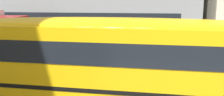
% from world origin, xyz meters
% --- Properties ---
extents(ground_plane, '(400.00, 400.00, 0.00)m').
position_xyz_m(ground_plane, '(0.00, 0.00, 0.00)').
color(ground_plane, '#4C4C4F').
extents(sidewalk_far, '(120.00, 3.00, 0.01)m').
position_xyz_m(sidewalk_far, '(0.00, 8.10, 0.01)').
color(sidewalk_far, gray).
rests_on(sidewalk_far, ground_plane).
extents(lane_centreline, '(110.00, 0.16, 0.01)m').
position_xyz_m(lane_centreline, '(0.00, 0.00, 0.00)').
color(lane_centreline, silver).
rests_on(lane_centreline, ground_plane).
extents(school_bus, '(13.29, 3.41, 2.95)m').
position_xyz_m(school_bus, '(0.34, -1.32, 1.76)').
color(school_bus, yellow).
rests_on(school_bus, ground_plane).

